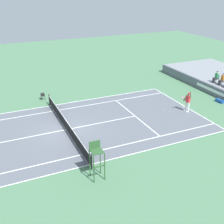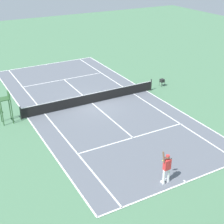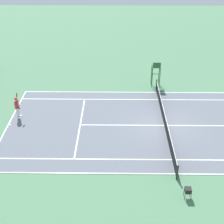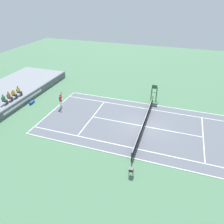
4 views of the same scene
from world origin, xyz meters
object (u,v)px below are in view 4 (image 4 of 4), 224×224
object	(u,v)px
tennis_ball	(69,113)
umpire_chair	(154,90)
spectator_seated_0	(4,100)
spectator_seated_1	(10,97)
spectator_seated_3	(19,91)
tennis_player	(61,100)
equipment_bag	(32,102)
spectator_seated_2	(14,94)
ball_hopper	(131,169)

from	to	relation	value
tennis_ball	umpire_chair	distance (m)	11.98
spectator_seated_0	spectator_seated_1	distance (m)	0.89
spectator_seated_3	umpire_chair	world-z (taller)	umpire_chair
spectator_seated_0	tennis_player	bearing A→B (deg)	-62.79
tennis_ball	spectator_seated_3	bearing A→B (deg)	85.34
spectator_seated_1	tennis_player	size ratio (longest dim) A/B	0.61
tennis_ball	equipment_bag	size ratio (longest dim) A/B	0.07
spectator_seated_2	equipment_bag	xyz separation A→B (m)	(0.96, -1.74, -1.48)
spectator_seated_0	equipment_bag	bearing A→B (deg)	-32.69
spectator_seated_0	spectator_seated_3	xyz separation A→B (m)	(2.68, 0.00, 0.00)
umpire_chair	equipment_bag	xyz separation A→B (m)	(-6.33, 15.73, -1.40)
tennis_player	umpire_chair	xyz separation A→B (m)	(5.89, -11.34, 0.56)
tennis_player	equipment_bag	distance (m)	4.49
spectator_seated_0	spectator_seated_2	bearing A→B (deg)	0.00
tennis_ball	ball_hopper	world-z (taller)	ball_hopper
spectator_seated_0	spectator_seated_3	size ratio (longest dim) A/B	1.00
spectator_seated_2	equipment_bag	world-z (taller)	spectator_seated_2
equipment_bag	tennis_ball	bearing A→B (deg)	-96.27
spectator_seated_0	ball_hopper	size ratio (longest dim) A/B	1.81
spectator_seated_3	equipment_bag	distance (m)	2.28
spectator_seated_3	spectator_seated_2	bearing A→B (deg)	180.00
equipment_bag	ball_hopper	size ratio (longest dim) A/B	1.31
ball_hopper	spectator_seated_0	bearing A→B (deg)	73.45
umpire_chair	ball_hopper	distance (m)	14.37
spectator_seated_0	umpire_chair	xyz separation A→B (m)	(9.04, -17.47, -0.08)
spectator_seated_0	tennis_ball	distance (m)	8.28
spectator_seated_1	umpire_chair	world-z (taller)	umpire_chair
umpire_chair	tennis_ball	bearing A→B (deg)	126.12
spectator_seated_3	tennis_player	xyz separation A→B (m)	(0.47, -6.13, -0.64)
spectator_seated_1	tennis_ball	size ratio (longest dim) A/B	18.60
spectator_seated_1	spectator_seated_2	world-z (taller)	same
umpire_chair	spectator_seated_2	bearing A→B (deg)	112.67
spectator_seated_3	umpire_chair	size ratio (longest dim) A/B	0.52
spectator_seated_0	spectator_seated_1	bearing A→B (deg)	0.00
tennis_player	umpire_chair	size ratio (longest dim) A/B	0.85
spectator_seated_0	umpire_chair	bearing A→B (deg)	-62.62
tennis_player	ball_hopper	distance (m)	14.42
ball_hopper	tennis_player	bearing A→B (deg)	54.15
spectator_seated_0	spectator_seated_1	world-z (taller)	same
tennis_ball	umpire_chair	size ratio (longest dim) A/B	0.03
tennis_player	tennis_ball	size ratio (longest dim) A/B	30.63
tennis_ball	spectator_seated_0	bearing A→B (deg)	104.52
spectator_seated_2	equipment_bag	size ratio (longest dim) A/B	1.38
spectator_seated_1	spectator_seated_3	bearing A→B (deg)	0.00
spectator_seated_0	tennis_player	distance (m)	6.92
spectator_seated_2	umpire_chair	distance (m)	18.93
spectator_seated_0	tennis_player	size ratio (longest dim) A/B	0.61
spectator_seated_0	spectator_seated_2	size ratio (longest dim) A/B	1.00
tennis_player	equipment_bag	bearing A→B (deg)	95.75
tennis_player	tennis_ball	distance (m)	2.27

